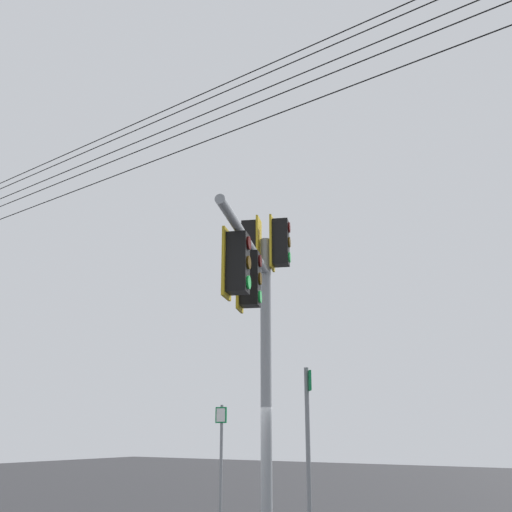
% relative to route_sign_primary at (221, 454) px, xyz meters
% --- Properties ---
extents(signal_mast_assembly, '(3.77, 1.95, 6.08)m').
position_rel_route_sign_primary_xyz_m(signal_mast_assembly, '(3.14, 2.98, 2.73)').
color(signal_mast_assembly, gray).
rests_on(signal_mast_assembly, ground).
extents(route_sign_primary, '(0.11, 0.28, 2.68)m').
position_rel_route_sign_primary_xyz_m(route_sign_primary, '(0.00, 0.00, 0.00)').
color(route_sign_primary, slate).
rests_on(route_sign_primary, ground).
extents(route_sign_secondary, '(0.26, 0.20, 3.05)m').
position_rel_route_sign_primary_xyz_m(route_sign_secondary, '(3.35, 4.01, 0.18)').
color(route_sign_secondary, slate).
rests_on(route_sign_secondary, ground).
extents(overhead_wire_span, '(2.04, 27.44, 1.47)m').
position_rel_route_sign_primary_xyz_m(overhead_wire_span, '(2.31, 1.44, 7.35)').
color(overhead_wire_span, black).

